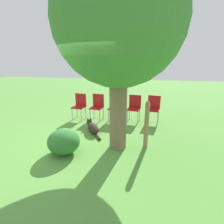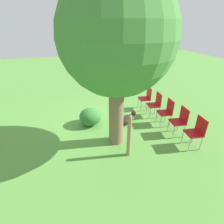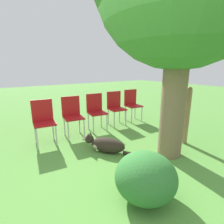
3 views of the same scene
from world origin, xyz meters
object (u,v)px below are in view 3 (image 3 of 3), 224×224
dog (105,145)px  red_chair_3 (116,106)px  fence_post (187,116)px  red_chair_0 (44,119)px  red_chair_1 (72,114)px  red_chair_2 (96,109)px  red_chair_4 (132,103)px

dog → red_chair_3: red_chair_3 is taller
dog → fence_post: (0.67, 1.66, 0.48)m
red_chair_0 → red_chair_3: bearing=101.6°
red_chair_1 → red_chair_0: bearing=-78.4°
red_chair_0 → red_chair_1: 0.69m
red_chair_2 → red_chair_3: (-0.05, 0.69, 0.00)m
red_chair_1 → red_chair_2: (-0.05, 0.69, 0.00)m
fence_post → red_chair_0: (-1.80, -2.51, -0.07)m
fence_post → red_chair_1: size_ratio=1.30×
dog → red_chair_2: red_chair_2 is taller
dog → red_chair_2: bearing=-58.0°
dog → red_chair_2: (-1.23, 0.52, 0.41)m
dog → red_chair_1: bearing=-27.1°
red_chair_0 → red_chair_4: bearing=101.6°
dog → red_chair_1: size_ratio=1.04×
red_chair_3 → red_chair_4: (-0.05, 0.69, 0.00)m
red_chair_0 → fence_post: bearing=61.7°
fence_post → red_chair_0: fence_post is taller
red_chair_4 → red_chair_0: bearing=-78.4°
red_chair_1 → red_chair_2: 0.69m
fence_post → red_chair_4: fence_post is taller
red_chair_1 → red_chair_4: size_ratio=1.00×
fence_post → red_chair_0: bearing=-125.7°
red_chair_1 → fence_post: bearing=52.0°
red_chair_2 → red_chair_4: 1.37m
fence_post → red_chair_1: 2.60m
fence_post → red_chair_3: fence_post is taller
red_chair_1 → red_chair_4: same height
red_chair_0 → red_chair_1: bearing=101.6°
dog → fence_post: 1.85m
dog → red_chair_0: (-1.13, -0.85, 0.41)m
fence_post → red_chair_0: 3.09m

